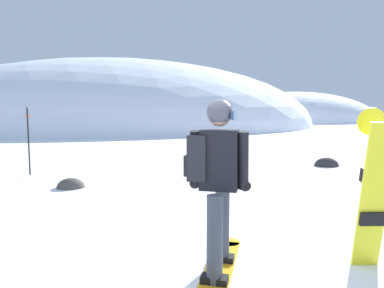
{
  "coord_description": "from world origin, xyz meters",
  "views": [
    {
      "loc": [
        -0.08,
        -3.38,
        1.6
      ],
      "look_at": [
        0.11,
        2.88,
        1.0
      ],
      "focal_mm": 32.16,
      "sensor_mm": 36.0,
      "label": 1
    }
  ],
  "objects_px": {
    "rock_dark": "(71,188)",
    "rock_mid": "(326,166)",
    "spare_snowboard": "(373,189)",
    "snowboarder_main": "(216,182)",
    "piste_marker_near": "(28,135)"
  },
  "relations": [
    {
      "from": "rock_dark",
      "to": "rock_mid",
      "type": "bearing_deg",
      "value": 22.05
    },
    {
      "from": "spare_snowboard",
      "to": "rock_mid",
      "type": "xyz_separation_m",
      "value": [
        2.35,
        6.54,
        -0.83
      ]
    },
    {
      "from": "rock_dark",
      "to": "snowboarder_main",
      "type": "bearing_deg",
      "value": -55.67
    },
    {
      "from": "snowboarder_main",
      "to": "spare_snowboard",
      "type": "relative_size",
      "value": 1.09
    },
    {
      "from": "spare_snowboard",
      "to": "rock_mid",
      "type": "bearing_deg",
      "value": 70.26
    },
    {
      "from": "piste_marker_near",
      "to": "rock_mid",
      "type": "xyz_separation_m",
      "value": [
        8.08,
        1.16,
        -1.0
      ]
    },
    {
      "from": "rock_dark",
      "to": "piste_marker_near",
      "type": "bearing_deg",
      "value": 134.77
    },
    {
      "from": "spare_snowboard",
      "to": "rock_dark",
      "type": "bearing_deg",
      "value": 137.59
    },
    {
      "from": "spare_snowboard",
      "to": "rock_dark",
      "type": "xyz_separation_m",
      "value": [
        -4.24,
        3.87,
        -0.83
      ]
    },
    {
      "from": "snowboarder_main",
      "to": "spare_snowboard",
      "type": "bearing_deg",
      "value": 1.02
    },
    {
      "from": "rock_dark",
      "to": "rock_mid",
      "type": "relative_size",
      "value": 0.82
    },
    {
      "from": "piste_marker_near",
      "to": "rock_mid",
      "type": "height_order",
      "value": "piste_marker_near"
    },
    {
      "from": "spare_snowboard",
      "to": "piste_marker_near",
      "type": "relative_size",
      "value": 0.94
    },
    {
      "from": "snowboarder_main",
      "to": "piste_marker_near",
      "type": "xyz_separation_m",
      "value": [
        -4.16,
        5.4,
        0.08
      ]
    },
    {
      "from": "rock_dark",
      "to": "rock_mid",
      "type": "height_order",
      "value": "rock_mid"
    }
  ]
}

